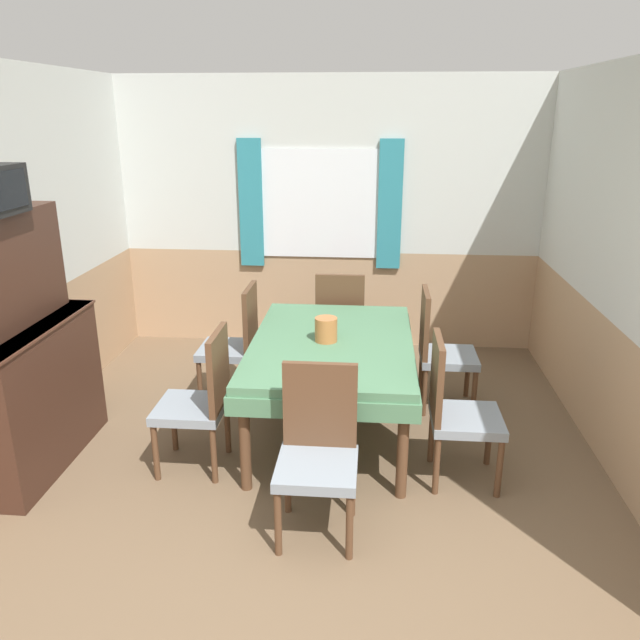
# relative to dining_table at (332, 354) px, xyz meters

# --- Properties ---
(ground_plane) EXTENTS (16.00, 16.00, 0.00)m
(ground_plane) POSITION_rel_dining_table_xyz_m (-0.17, -1.83, -0.63)
(ground_plane) COLOR brown
(wall_back) EXTENTS (4.44, 0.09, 2.60)m
(wall_back) POSITION_rel_dining_table_xyz_m (-0.17, 1.91, 0.68)
(wall_back) COLOR silver
(wall_back) RESTS_ON ground_plane
(wall_left) EXTENTS (0.05, 4.12, 2.60)m
(wall_left) POSITION_rel_dining_table_xyz_m (-2.22, 0.03, 0.67)
(wall_left) COLOR silver
(wall_left) RESTS_ON ground_plane
(wall_right) EXTENTS (0.05, 4.12, 2.60)m
(wall_right) POSITION_rel_dining_table_xyz_m (1.88, 0.03, 0.67)
(wall_right) COLOR silver
(wall_right) RESTS_ON ground_plane
(dining_table) EXTENTS (1.16, 1.72, 0.73)m
(dining_table) POSITION_rel_dining_table_xyz_m (0.00, 0.00, 0.00)
(dining_table) COLOR #4C7A56
(dining_table) RESTS_ON ground_plane
(chair_right_near) EXTENTS (0.44, 0.44, 0.96)m
(chair_right_near) POSITION_rel_dining_table_xyz_m (0.81, -0.53, -0.13)
(chair_right_near) COLOR brown
(chair_right_near) RESTS_ON ground_plane
(chair_right_far) EXTENTS (0.44, 0.44, 0.96)m
(chair_right_far) POSITION_rel_dining_table_xyz_m (0.81, 0.53, -0.13)
(chair_right_far) COLOR brown
(chair_right_far) RESTS_ON ground_plane
(chair_left_far) EXTENTS (0.44, 0.44, 0.96)m
(chair_left_far) POSITION_rel_dining_table_xyz_m (-0.81, 0.53, -0.13)
(chair_left_far) COLOR brown
(chair_left_far) RESTS_ON ground_plane
(chair_head_window) EXTENTS (0.44, 0.44, 0.96)m
(chair_head_window) POSITION_rel_dining_table_xyz_m (-0.00, 1.10, -0.13)
(chair_head_window) COLOR brown
(chair_head_window) RESTS_ON ground_plane
(chair_left_near) EXTENTS (0.44, 0.44, 0.96)m
(chair_left_near) POSITION_rel_dining_table_xyz_m (-0.81, -0.53, -0.13)
(chair_left_near) COLOR brown
(chair_left_near) RESTS_ON ground_plane
(chair_head_near) EXTENTS (0.44, 0.44, 0.96)m
(chair_head_near) POSITION_rel_dining_table_xyz_m (-0.00, -1.10, -0.13)
(chair_head_near) COLOR brown
(chair_head_near) RESTS_ON ground_plane
(sideboard) EXTENTS (0.46, 1.21, 1.69)m
(sideboard) POSITION_rel_dining_table_xyz_m (-1.97, -0.57, 0.09)
(sideboard) COLOR #3D2319
(sideboard) RESTS_ON ground_plane
(vase) EXTENTS (0.16, 0.16, 0.17)m
(vase) POSITION_rel_dining_table_xyz_m (-0.04, -0.01, 0.19)
(vase) COLOR #B26B38
(vase) RESTS_ON dining_table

